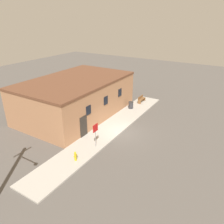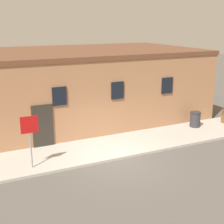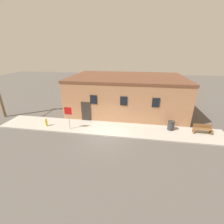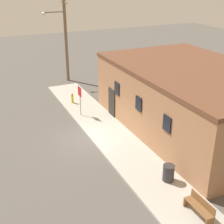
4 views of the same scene
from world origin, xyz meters
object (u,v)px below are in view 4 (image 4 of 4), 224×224
at_px(utility_pole, 65,37).
at_px(stop_sign, 80,95).
at_px(trash_bin, 168,173).
at_px(fire_hydrant, 72,98).
at_px(bench, 200,207).

bearing_deg(utility_pole, stop_sign, -10.89).
bearing_deg(utility_pole, trash_bin, -1.06).
bearing_deg(utility_pole, fire_hydrant, -13.42).
bearing_deg(stop_sign, bench, 5.30).
distance_m(fire_hydrant, bench, 14.91).
relative_size(trash_bin, utility_pole, 0.11).
bearing_deg(trash_bin, stop_sign, -171.96).
bearing_deg(stop_sign, fire_hydrant, 175.42).
height_order(fire_hydrant, stop_sign, stop_sign).
height_order(fire_hydrant, bench, bench).
height_order(fire_hydrant, trash_bin, trash_bin).
xyz_separation_m(fire_hydrant, stop_sign, (2.57, -0.21, 1.16)).
height_order(stop_sign, utility_pole, utility_pole).
bearing_deg(bench, fire_hydrant, -176.40).
distance_m(stop_sign, bench, 12.41).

